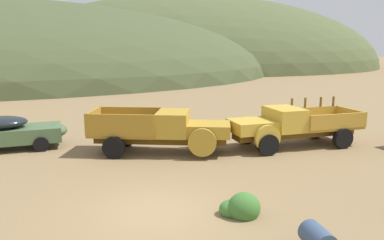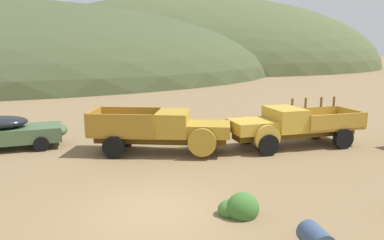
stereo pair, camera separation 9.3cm
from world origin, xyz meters
name	(u,v)px [view 1 (the left image)]	position (x,y,z in m)	size (l,w,h in m)	color
ground_plane	(155,212)	(0.00, 0.00, 0.00)	(300.00, 300.00, 0.00)	olive
hill_far_right	(192,68)	(17.35, 74.17, 0.00)	(87.13, 58.54, 31.33)	#4C5633
car_weathered_green	(10,132)	(-5.75, 8.22, 0.82)	(5.26, 2.56, 1.57)	#47603D
truck_mustard	(168,130)	(1.36, 6.04, 1.03)	(6.45, 3.63, 1.91)	#593D12
truck_faded_yellow	(286,126)	(6.96, 5.86, 1.00)	(6.56, 2.84, 2.16)	brown
oil_drum_tipped	(318,238)	(3.49, -2.87, 0.29)	(0.60, 0.85, 0.58)	#384C6B
bush_between_trucks	(241,208)	(2.35, -0.74, 0.22)	(1.14, 0.91, 0.88)	#3D702D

